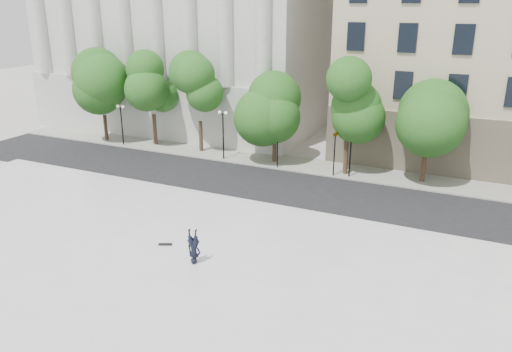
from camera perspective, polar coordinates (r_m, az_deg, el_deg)
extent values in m
plane|color=#BAB8B0|center=(24.27, -16.40, -14.73)|extent=(160.00, 160.00, 0.00)
cube|color=silver|center=(26.08, -12.10, -11.20)|extent=(44.00, 22.00, 0.45)
cube|color=black|center=(37.95, 1.47, -1.22)|extent=(60.00, 8.00, 0.02)
cube|color=#A29F95|center=(43.20, 4.66, 1.36)|extent=(60.00, 4.00, 0.12)
cube|color=beige|center=(62.03, -5.43, 18.42)|extent=(30.00, 26.00, 25.00)
cylinder|color=black|center=(41.58, 2.47, 3.13)|extent=(0.10, 0.10, 3.50)
imported|color=black|center=(41.05, 2.51, 5.93)|extent=(0.79, 1.71, 0.67)
cylinder|color=black|center=(40.05, 8.93, 2.28)|extent=(0.10, 0.10, 3.50)
imported|color=black|center=(39.50, 9.09, 5.17)|extent=(0.64, 1.70, 0.67)
imported|color=black|center=(26.33, -7.06, -9.36)|extent=(1.02, 2.02, 0.52)
cube|color=black|center=(28.52, -10.33, -7.69)|extent=(0.77, 0.48, 0.08)
cylinder|color=#382619|center=(52.55, -16.79, 5.27)|extent=(0.36, 0.36, 2.67)
sphere|color=#265117|center=(51.85, -17.17, 9.15)|extent=(4.40, 4.40, 4.40)
cylinder|color=#382619|center=(49.66, -11.47, 5.17)|extent=(0.36, 0.36, 3.08)
sphere|color=#265117|center=(48.85, -11.80, 9.93)|extent=(3.91, 3.91, 3.91)
cylinder|color=#382619|center=(46.73, -6.32, 4.47)|extent=(0.36, 0.36, 2.93)
sphere|color=#265117|center=(45.89, -6.50, 9.29)|extent=(3.44, 3.44, 3.44)
cylinder|color=#382619|center=(43.33, 2.13, 3.29)|extent=(0.36, 0.36, 2.76)
sphere|color=#265117|center=(42.46, 2.19, 8.17)|extent=(4.51, 4.51, 4.51)
cylinder|color=#382619|center=(40.71, 10.23, 2.24)|extent=(0.36, 0.36, 3.17)
sphere|color=#265117|center=(39.69, 10.59, 8.20)|extent=(4.05, 4.05, 4.05)
cylinder|color=#382619|center=(40.50, 18.63, 1.19)|extent=(0.36, 0.36, 2.84)
sphere|color=#265117|center=(39.55, 19.22, 6.50)|extent=(4.43, 4.43, 4.43)
cylinder|color=black|center=(50.18, -15.06, 5.45)|extent=(0.12, 0.12, 3.78)
cube|color=black|center=(49.79, -15.25, 7.56)|extent=(0.60, 0.06, 0.06)
sphere|color=white|center=(49.96, -15.52, 7.69)|extent=(0.28, 0.28, 0.28)
sphere|color=white|center=(49.58, -14.99, 7.66)|extent=(0.28, 0.28, 0.28)
cylinder|color=black|center=(43.96, -3.76, 4.45)|extent=(0.12, 0.12, 4.18)
cube|color=black|center=(43.48, -3.82, 7.11)|extent=(0.60, 0.06, 0.06)
sphere|color=white|center=(43.60, -4.18, 7.27)|extent=(0.28, 0.28, 0.28)
sphere|color=white|center=(43.31, -3.48, 7.21)|extent=(0.28, 0.28, 0.28)
cylinder|color=black|center=(39.91, 10.75, 2.73)|extent=(0.12, 0.12, 4.32)
cube|color=black|center=(39.37, 10.94, 5.74)|extent=(0.60, 0.06, 0.06)
sphere|color=white|center=(39.42, 10.53, 5.93)|extent=(0.28, 0.28, 0.28)
sphere|color=white|center=(39.28, 11.37, 5.83)|extent=(0.28, 0.28, 0.28)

